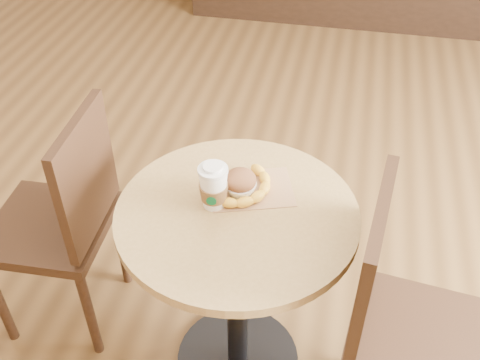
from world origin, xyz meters
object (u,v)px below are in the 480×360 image
(cafe_table, at_px, (237,263))
(banana, at_px, (250,187))
(chair_left, at_px, (64,218))
(coffee_cup, at_px, (214,188))
(chair_right, at_px, (402,327))
(muffin, at_px, (240,184))

(cafe_table, height_order, banana, banana)
(chair_left, relative_size, banana, 4.13)
(coffee_cup, distance_m, banana, 0.13)
(banana, bearing_deg, chair_right, -0.85)
(cafe_table, xyz_separation_m, banana, (0.02, 0.09, 0.24))
(muffin, bearing_deg, coffee_cup, -139.75)
(chair_left, relative_size, muffin, 9.55)
(chair_right, relative_size, coffee_cup, 6.73)
(muffin, height_order, banana, muffin)
(chair_right, distance_m, banana, 0.58)
(chair_left, distance_m, coffee_cup, 0.65)
(coffee_cup, relative_size, muffin, 1.48)
(chair_left, height_order, coffee_cup, chair_left)
(cafe_table, bearing_deg, muffin, 94.30)
(cafe_table, xyz_separation_m, chair_left, (-0.63, 0.10, -0.03))
(chair_right, height_order, coffee_cup, chair_right)
(chair_left, bearing_deg, muffin, 84.23)
(cafe_table, xyz_separation_m, chair_right, (0.50, -0.13, -0.01))
(cafe_table, distance_m, chair_left, 0.64)
(chair_right, bearing_deg, cafe_table, 82.59)
(cafe_table, relative_size, banana, 3.41)
(chair_right, distance_m, muffin, 0.60)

